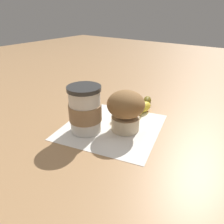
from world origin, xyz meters
TOP-DOWN VIEW (x-y plane):
  - ground_plane at (0.00, 0.00)m, footprint 3.00×3.00m
  - paper_napkin at (0.00, 0.00)m, footprint 0.30×0.30m
  - coffee_cup at (-0.05, 0.04)m, footprint 0.08×0.08m
  - muffin at (0.01, -0.04)m, footprint 0.10×0.10m
  - banana at (0.11, -0.01)m, footprint 0.19×0.08m
  - sugar_packet at (0.16, 0.04)m, footprint 0.05×0.06m

SIDE VIEW (x-z plane):
  - ground_plane at x=0.00m, z-range 0.00..0.00m
  - paper_napkin at x=0.00m, z-range 0.00..0.00m
  - sugar_packet at x=0.16m, z-range 0.00..0.01m
  - banana at x=0.11m, z-range 0.00..0.03m
  - coffee_cup at x=-0.05m, z-range 0.00..0.12m
  - muffin at x=0.01m, z-range 0.01..0.11m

